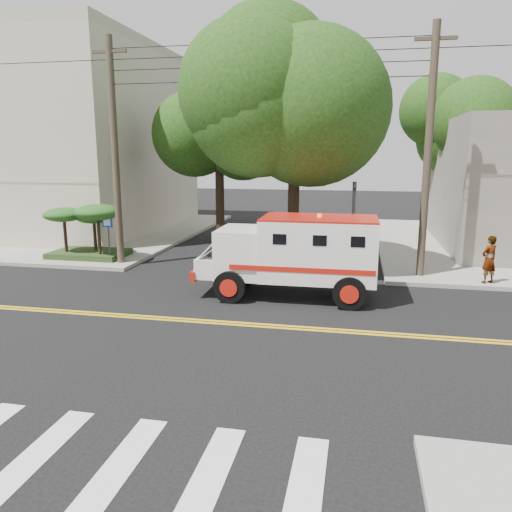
# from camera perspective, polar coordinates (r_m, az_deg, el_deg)

# --- Properties ---
(ground) EXTENTS (100.00, 100.00, 0.00)m
(ground) POSITION_cam_1_polar(r_m,az_deg,el_deg) (14.05, -5.47, -7.51)
(ground) COLOR black
(ground) RESTS_ON ground
(sidewalk_nw) EXTENTS (17.00, 17.00, 0.15)m
(sidewalk_nw) POSITION_cam_1_polar(r_m,az_deg,el_deg) (31.79, -21.87, 2.70)
(sidewalk_nw) COLOR gray
(sidewalk_nw) RESTS_ON ground
(building_left) EXTENTS (16.00, 14.00, 10.00)m
(building_left) POSITION_cam_1_polar(r_m,az_deg,el_deg) (33.83, -24.02, 11.68)
(building_left) COLOR beige
(building_left) RESTS_ON sidewalk_nw
(utility_pole_left) EXTENTS (0.28, 0.28, 9.00)m
(utility_pole_left) POSITION_cam_1_polar(r_m,az_deg,el_deg) (20.97, -15.80, 11.00)
(utility_pole_left) COLOR #382D23
(utility_pole_left) RESTS_ON ground
(utility_pole_right) EXTENTS (0.28, 0.28, 9.00)m
(utility_pole_right) POSITION_cam_1_polar(r_m,az_deg,el_deg) (19.01, 19.04, 10.77)
(utility_pole_right) COLOR #382D23
(utility_pole_right) RESTS_ON ground
(tree_main) EXTENTS (6.08, 5.70, 9.85)m
(tree_main) POSITION_cam_1_polar(r_m,az_deg,el_deg) (19.15, 5.79, 19.44)
(tree_main) COLOR black
(tree_main) RESTS_ON ground
(tree_left) EXTENTS (4.48, 4.20, 7.70)m
(tree_left) POSITION_cam_1_polar(r_m,az_deg,el_deg) (25.36, -3.68, 14.25)
(tree_left) COLOR black
(tree_left) RESTS_ON ground
(tree_right) EXTENTS (4.80, 4.50, 8.20)m
(tree_right) POSITION_cam_1_polar(r_m,az_deg,el_deg) (28.89, 22.02, 13.87)
(tree_right) COLOR black
(tree_right) RESTS_ON ground
(traffic_signal) EXTENTS (0.15, 0.18, 3.60)m
(traffic_signal) POSITION_cam_1_polar(r_m,az_deg,el_deg) (18.42, 11.05, 4.07)
(traffic_signal) COLOR #3F3F42
(traffic_signal) RESTS_ON ground
(accessibility_sign) EXTENTS (0.45, 0.10, 2.02)m
(accessibility_sign) POSITION_cam_1_polar(r_m,az_deg,el_deg) (21.65, -16.54, 2.63)
(accessibility_sign) COLOR #3F3F42
(accessibility_sign) RESTS_ON ground
(palm_planter) EXTENTS (3.52, 2.63, 2.36)m
(palm_planter) POSITION_cam_1_polar(r_m,az_deg,el_deg) (22.60, -18.82, 3.57)
(palm_planter) COLOR #1E3314
(palm_planter) RESTS_ON sidewalk_nw
(armored_truck) EXTENTS (5.81, 2.40, 2.64)m
(armored_truck) POSITION_cam_1_polar(r_m,az_deg,el_deg) (16.04, 4.50, 0.49)
(armored_truck) COLOR white
(armored_truck) RESTS_ON ground
(pedestrian_a) EXTENTS (0.73, 0.67, 1.67)m
(pedestrian_a) POSITION_cam_1_polar(r_m,az_deg,el_deg) (19.07, 25.09, -0.36)
(pedestrian_a) COLOR gray
(pedestrian_a) RESTS_ON sidewalk_ne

